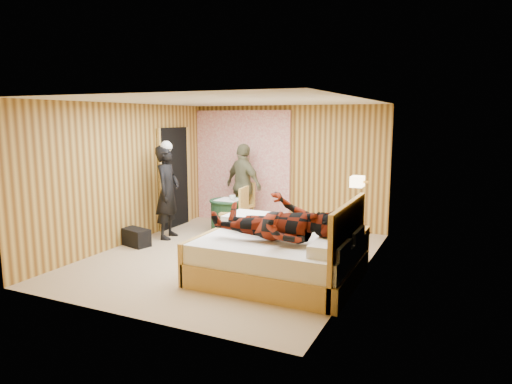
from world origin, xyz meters
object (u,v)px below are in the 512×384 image
at_px(chair_near, 238,209).
at_px(wall_lamp, 358,182).
at_px(bed, 281,256).
at_px(duffel_bag, 136,237).
at_px(chair_far, 243,201).
at_px(nightstand, 351,247).
at_px(man_on_bed, 277,211).
at_px(round_table, 229,216).
at_px(woman_standing, 168,192).
at_px(man_at_table, 244,186).

bearing_deg(chair_near, wall_lamp, 68.36).
distance_m(bed, duffel_bag, 3.01).
bearing_deg(duffel_bag, chair_near, 55.84).
bearing_deg(chair_far, chair_near, -67.32).
bearing_deg(duffel_bag, nightstand, 22.40).
height_order(wall_lamp, man_on_bed, man_on_bed).
bearing_deg(bed, man_on_bed, -82.18).
relative_size(round_table, woman_standing, 0.44).
distance_m(chair_far, duffel_bag, 2.39).
distance_m(wall_lamp, round_table, 2.98).
distance_m(nightstand, man_at_table, 3.14).
distance_m(round_table, duffel_bag, 1.84).
bearing_deg(wall_lamp, woman_standing, 177.92).
bearing_deg(round_table, wall_lamp, -18.59).
bearing_deg(chair_far, man_on_bed, -53.56).
distance_m(woman_standing, man_at_table, 1.67).
distance_m(man_at_table, man_on_bed, 3.41).
relative_size(nightstand, woman_standing, 0.35).
bearing_deg(chair_far, nightstand, -28.71).
distance_m(chair_far, man_at_table, 0.32).
relative_size(duffel_bag, woman_standing, 0.31).
relative_size(chair_near, duffel_bag, 1.82).
xyz_separation_m(round_table, man_at_table, (0.00, 0.64, 0.52)).
height_order(man_at_table, man_on_bed, man_on_bed).
relative_size(wall_lamp, round_table, 0.34).
height_order(bed, nightstand, bed).
bearing_deg(man_at_table, man_on_bed, 147.45).
height_order(wall_lamp, round_table, wall_lamp).
bearing_deg(woman_standing, bed, -125.78).
relative_size(wall_lamp, chair_near, 0.27).
height_order(wall_lamp, bed, wall_lamp).
height_order(bed, man_on_bed, man_on_bed).
xyz_separation_m(chair_far, duffel_bag, (-1.10, -2.08, -0.39)).
distance_m(wall_lamp, chair_near, 2.56).
bearing_deg(chair_near, man_on_bed, 33.15).
height_order(nightstand, man_on_bed, man_on_bed).
bearing_deg(woman_standing, chair_near, -78.34).
relative_size(round_table, chair_near, 0.78).
relative_size(chair_far, man_at_table, 0.54).
bearing_deg(wall_lamp, round_table, 161.41).
distance_m(round_table, chair_near, 0.45).
relative_size(bed, nightstand, 3.59).
relative_size(woman_standing, man_on_bed, 0.99).
bearing_deg(chair_far, woman_standing, -120.27).
xyz_separation_m(duffel_bag, man_on_bed, (3.00, -0.72, 0.87)).
bearing_deg(man_at_table, chair_near, 133.54).
bearing_deg(duffel_bag, man_at_table, 77.27).
distance_m(chair_far, woman_standing, 1.68).
bearing_deg(wall_lamp, duffel_bag, -171.47).
bearing_deg(wall_lamp, chair_far, 150.44).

